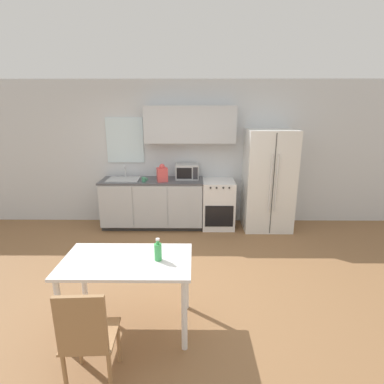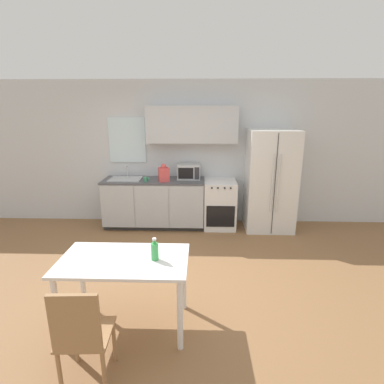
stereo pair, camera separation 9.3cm
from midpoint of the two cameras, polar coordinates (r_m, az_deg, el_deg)
The scene contains 12 objects.
ground_plane at distance 4.19m, azimuth -5.26°, elevation -16.03°, with size 12.00×12.00×0.00m, color olive.
wall_back at distance 5.75m, azimuth -3.23°, elevation 8.11°, with size 12.00×0.38×2.70m.
kitchen_counter at distance 5.71m, azimuth -7.94°, elevation -2.11°, with size 1.89×0.64×0.92m.
oven_range at distance 5.67m, azimuth 4.52°, elevation -2.28°, with size 0.59×0.63×0.90m.
refrigerator at distance 5.65m, azimuth 13.87°, elevation 2.15°, with size 0.86×0.74×1.83m.
kitchen_sink at distance 5.70m, azimuth -13.34°, elevation 2.45°, with size 0.57×0.43×0.22m.
microwave at distance 5.60m, azimuth -1.39°, elevation 3.95°, with size 0.42×0.35×0.28m.
coffee_mug at distance 5.45m, azimuth -9.58°, elevation 2.37°, with size 0.11×0.08×0.08m.
grocery_bag_0 at distance 5.41m, azimuth -6.18°, elevation 3.49°, with size 0.22×0.20×0.32m.
dining_table at distance 3.13m, azimuth -13.06°, elevation -14.23°, with size 1.26×0.72×0.77m.
dining_chair_near at distance 2.67m, azimuth -20.48°, elevation -24.06°, with size 0.42×0.42×0.93m.
drink_bottle at distance 2.98m, azimuth -7.32°, elevation -11.13°, with size 0.07×0.07×0.23m.
Camera 1 is at (0.35, -3.54, 2.20)m, focal length 28.00 mm.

